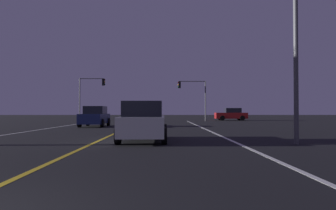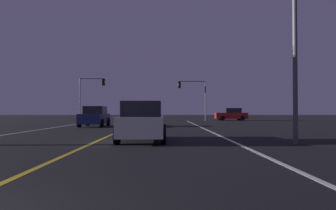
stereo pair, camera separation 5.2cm
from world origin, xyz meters
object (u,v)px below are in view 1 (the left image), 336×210
Objects in this scene: car_oncoming at (95,117)px; traffic_light_near_left at (92,89)px; street_lamp_right_near at (283,28)px; car_crossing_side at (231,114)px; traffic_light_near_right at (192,91)px; car_lead_same_lane at (143,122)px.

traffic_light_near_left reaches higher than car_oncoming.
car_crossing_side is at bearing -98.40° from street_lamp_right_near.
traffic_light_near_right reaches higher than car_crossing_side.
car_oncoming is 1.00× the size of car_lead_same_lane.
traffic_light_near_left is at bearing 6.31° from car_crossing_side.
traffic_light_near_right is 0.74× the size of street_lamp_right_near.
traffic_light_near_left reaches higher than traffic_light_near_right.
car_oncoming is at bearing 48.08° from car_crossing_side.
traffic_light_near_left is 31.90m from street_lamp_right_near.
car_crossing_side is 0.77× the size of traffic_light_near_left.
traffic_light_near_right is at bearing -9.32° from car_lead_same_lane.
car_oncoming and car_lead_same_lane have the same top height.
car_lead_same_lane is at bearing -13.53° from street_lamp_right_near.
car_lead_same_lane is 0.77× the size of traffic_light_near_left.
traffic_light_near_right is at bearing -87.81° from street_lamp_right_near.
car_oncoming is 15.45m from traffic_light_near_left.
street_lamp_right_near is at bearing -63.68° from traffic_light_near_left.
traffic_light_near_left is (-8.58, 27.25, 3.33)m from car_lead_same_lane.
street_lamp_right_near reaches higher than car_oncoming.
car_oncoming is 17.66m from traffic_light_near_right.
car_lead_same_lane is at bearing 80.68° from traffic_light_near_right.
traffic_light_near_right is (-5.62, -2.06, 3.11)m from car_crossing_side.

